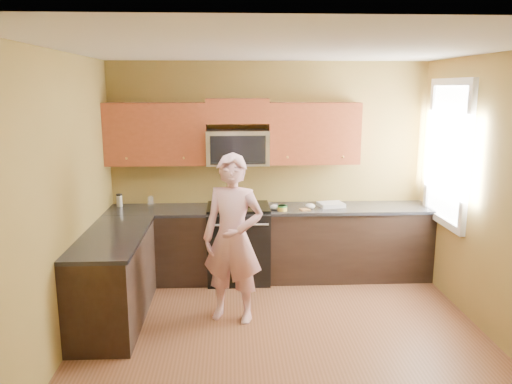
{
  "coord_description": "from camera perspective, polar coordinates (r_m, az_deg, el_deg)",
  "views": [
    {
      "loc": [
        -0.49,
        -4.33,
        2.38
      ],
      "look_at": [
        -0.2,
        1.3,
        1.2
      ],
      "focal_mm": 35.2,
      "sensor_mm": 36.0,
      "label": 1
    }
  ],
  "objects": [
    {
      "name": "countertop_left",
      "position": [
        5.29,
        -16.0,
        -4.9
      ],
      "size": [
        0.62,
        1.6,
        0.04
      ],
      "primitive_type": "cube",
      "color": "black",
      "rests_on": "cabinet_left_run"
    },
    {
      "name": "butter_tub",
      "position": [
        6.06,
        3.02,
        -2.14
      ],
      "size": [
        0.15,
        0.15,
        0.08
      ],
      "primitive_type": null,
      "rotation": [
        0.0,
        0.0,
        0.37
      ],
      "color": "yellow",
      "rests_on": "countertop_back"
    },
    {
      "name": "napkin_a",
      "position": [
        6.11,
        2.1,
        -1.74
      ],
      "size": [
        0.15,
        0.15,
        0.06
      ],
      "primitive_type": "ellipsoid",
      "rotation": [
        0.0,
        0.0,
        -0.36
      ],
      "color": "silver",
      "rests_on": "countertop_back"
    },
    {
      "name": "cabinet_left_run",
      "position": [
        5.44,
        -15.83,
        -9.55
      ],
      "size": [
        0.6,
        1.6,
        0.88
      ],
      "primitive_type": "cube",
      "color": "black",
      "rests_on": "floor"
    },
    {
      "name": "glass_b",
      "position": [
        6.44,
        -11.88,
        -1.01
      ],
      "size": [
        0.08,
        0.08,
        0.12
      ],
      "primitive_type": "cylinder",
      "rotation": [
        0.0,
        0.0,
        0.14
      ],
      "color": "silver",
      "rests_on": "countertop_back"
    },
    {
      "name": "travel_mug",
      "position": [
        6.5,
        -15.22,
        -1.6
      ],
      "size": [
        0.1,
        0.1,
        0.16
      ],
      "primitive_type": null,
      "rotation": [
        0.0,
        0.0,
        0.36
      ],
      "color": "silver",
      "rests_on": "countertop_back"
    },
    {
      "name": "woman",
      "position": [
        5.12,
        -2.63,
        -5.33
      ],
      "size": [
        0.74,
        0.6,
        1.74
      ],
      "primitive_type": "imported",
      "rotation": [
        0.0,
        0.0,
        -0.32
      ],
      "color": "#DE6F86",
      "rests_on": "floor"
    },
    {
      "name": "cabinet_back_run",
      "position": [
        6.36,
        1.63,
        -5.96
      ],
      "size": [
        4.0,
        0.6,
        0.88
      ],
      "primitive_type": "cube",
      "color": "black",
      "rests_on": "floor"
    },
    {
      "name": "dish_towel",
      "position": [
        6.33,
        8.53,
        -1.43
      ],
      "size": [
        0.34,
        0.29,
        0.05
      ],
      "primitive_type": "cube",
      "rotation": [
        0.0,
        0.0,
        0.18
      ],
      "color": "silver",
      "rests_on": "countertop_back"
    },
    {
      "name": "window",
      "position": [
        6.1,
        21.01,
        4.16
      ],
      "size": [
        0.06,
        1.06,
        1.66
      ],
      "primitive_type": null,
      "color": "white",
      "rests_on": "wall_right"
    },
    {
      "name": "upper_cab_right",
      "position": [
        6.32,
        6.48,
        3.28
      ],
      "size": [
        1.12,
        0.33,
        0.75
      ],
      "primitive_type": null,
      "color": "brown",
      "rests_on": "wall_back"
    },
    {
      "name": "ceiling",
      "position": [
        4.37,
        3.62,
        16.0
      ],
      "size": [
        4.0,
        4.0,
        0.0
      ],
      "primitive_type": "plane",
      "rotation": [
        3.14,
        0.0,
        0.0
      ],
      "color": "white",
      "rests_on": "ground"
    },
    {
      "name": "wall_front",
      "position": [
        2.6,
        8.3,
        -11.65
      ],
      "size": [
        4.0,
        0.0,
        4.0
      ],
      "primitive_type": "plane",
      "rotation": [
        -1.57,
        0.0,
        0.0
      ],
      "color": "brown",
      "rests_on": "ground"
    },
    {
      "name": "wall_back",
      "position": [
        6.44,
        1.46,
        2.6
      ],
      "size": [
        4.0,
        0.0,
        4.0
      ],
      "primitive_type": "plane",
      "rotation": [
        1.57,
        0.0,
        0.0
      ],
      "color": "brown",
      "rests_on": "ground"
    },
    {
      "name": "wall_left",
      "position": [
        4.7,
        -21.61,
        -1.67
      ],
      "size": [
        0.0,
        4.0,
        4.0
      ],
      "primitive_type": "plane",
      "rotation": [
        1.57,
        0.0,
        1.57
      ],
      "color": "brown",
      "rests_on": "ground"
    },
    {
      "name": "countertop_back",
      "position": [
        6.22,
        1.66,
        -1.95
      ],
      "size": [
        4.0,
        0.62,
        0.04
      ],
      "primitive_type": "cube",
      "color": "black",
      "rests_on": "cabinet_back_run"
    },
    {
      "name": "stove",
      "position": [
        6.3,
        -2.0,
        -5.78
      ],
      "size": [
        0.76,
        0.65,
        0.95
      ],
      "primitive_type": null,
      "color": "black",
      "rests_on": "floor"
    },
    {
      "name": "wall_right",
      "position": [
        5.1,
        26.34,
        -1.07
      ],
      "size": [
        0.0,
        4.0,
        4.0
      ],
      "primitive_type": "plane",
      "rotation": [
        1.57,
        0.0,
        -1.57
      ],
      "color": "brown",
      "rests_on": "ground"
    },
    {
      "name": "floor",
      "position": [
        4.97,
        3.2,
        -16.83
      ],
      "size": [
        4.0,
        4.0,
        0.0
      ],
      "primitive_type": "plane",
      "color": "brown",
      "rests_on": "ground"
    },
    {
      "name": "microwave",
      "position": [
        6.2,
        -2.08,
        3.18
      ],
      "size": [
        0.76,
        0.4,
        0.42
      ],
      "primitive_type": null,
      "color": "silver",
      "rests_on": "wall_back"
    },
    {
      "name": "upper_cab_over_mw",
      "position": [
        6.18,
        -2.13,
        9.21
      ],
      "size": [
        0.76,
        0.33,
        0.3
      ],
      "primitive_type": "cube",
      "color": "brown",
      "rests_on": "wall_back"
    },
    {
      "name": "napkin_b",
      "position": [
        6.18,
        6.15,
        -1.62
      ],
      "size": [
        0.16,
        0.17,
        0.07
      ],
      "primitive_type": "ellipsoid",
      "rotation": [
        0.0,
        0.0,
        0.37
      ],
      "color": "silver",
      "rests_on": "countertop_back"
    },
    {
      "name": "frying_pan",
      "position": [
        6.1,
        -2.33,
        -1.76
      ],
      "size": [
        0.26,
        0.45,
        0.06
      ],
      "primitive_type": null,
      "rotation": [
        0.0,
        0.0,
        0.02
      ],
      "color": "black",
      "rests_on": "stove"
    },
    {
      "name": "toast_slice",
      "position": [
        6.11,
        5.58,
        -2.0
      ],
      "size": [
        0.13,
        0.13,
        0.01
      ],
      "primitive_type": "cube",
      "rotation": [
        0.0,
        0.0,
        0.25
      ],
      "color": "#B27F47",
      "rests_on": "countertop_back"
    },
    {
      "name": "upper_cab_left",
      "position": [
        6.3,
        -11.14,
        3.11
      ],
      "size": [
        1.22,
        0.33,
        0.75
      ],
      "primitive_type": null,
      "color": "brown",
      "rests_on": "wall_back"
    }
  ]
}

